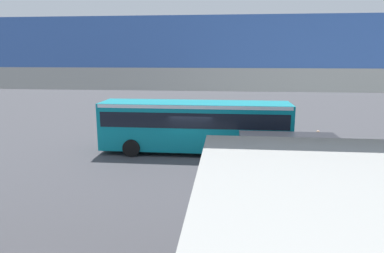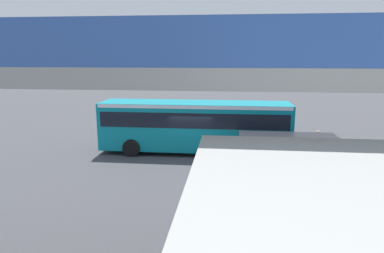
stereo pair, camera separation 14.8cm
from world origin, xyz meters
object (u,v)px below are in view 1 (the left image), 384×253
at_px(pedestrian, 317,146).
at_px(traffic_sign, 146,115).
at_px(parked_van, 288,153).
at_px(city_bus, 195,123).

height_order(pedestrian, traffic_sign, traffic_sign).
xyz_separation_m(pedestrian, traffic_sign, (10.69, -3.30, 1.00)).
xyz_separation_m(parked_van, pedestrian, (-2.09, -2.64, -0.30)).
distance_m(parked_van, traffic_sign, 10.47).
bearing_deg(city_bus, traffic_sign, -32.23).
bearing_deg(traffic_sign, pedestrian, 162.83).
height_order(city_bus, pedestrian, city_bus).
xyz_separation_m(city_bus, traffic_sign, (3.58, -2.26, 0.01)).
bearing_deg(city_bus, parked_van, 143.71).
xyz_separation_m(city_bus, pedestrian, (-7.11, 1.04, -1.00)).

